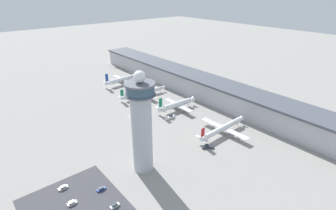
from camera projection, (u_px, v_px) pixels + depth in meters
ground_plane at (130, 117)px, 192.27m from camera, size 1000.00×1000.00×0.00m
terminal_building at (198, 85)px, 229.34m from camera, size 276.96×25.00×17.43m
control_tower at (142, 124)px, 127.14m from camera, size 14.57×14.57×53.42m
airplane_gate_alpha at (123, 79)px, 255.38m from camera, size 36.01×38.91×14.07m
airplane_gate_bravo at (144, 93)px, 226.36m from camera, size 32.37×43.79×10.92m
airplane_gate_charlie at (177, 105)px, 201.64m from camera, size 30.32×34.10×13.72m
airplane_gate_delta at (223, 128)px, 168.76m from camera, size 36.09×41.89×11.45m
service_truck_catering at (208, 147)px, 154.98m from camera, size 5.89×7.02×2.41m
service_truck_fuel at (170, 117)px, 189.71m from camera, size 2.49×7.94×2.94m
car_green_van at (72, 203)px, 115.18m from camera, size 2.02×4.31×1.49m
car_maroon_suv at (101, 189)px, 123.20m from camera, size 1.85×4.30×1.45m
car_blue_compact at (115, 206)px, 113.77m from camera, size 1.81×4.34×1.59m
car_navy_sedan at (63, 188)px, 123.92m from camera, size 1.89×4.72×1.53m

